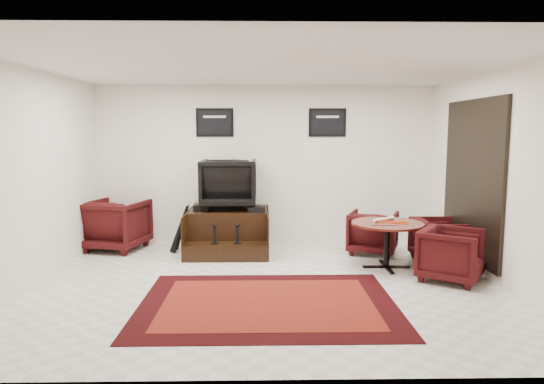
{
  "coord_description": "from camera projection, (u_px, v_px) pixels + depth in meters",
  "views": [
    {
      "loc": [
        -0.05,
        -6.19,
        2.0
      ],
      "look_at": [
        0.08,
        0.9,
        1.11
      ],
      "focal_mm": 32.0,
      "sensor_mm": 36.0,
      "label": 1
    }
  ],
  "objects": [
    {
      "name": "table_chair_back",
      "position": [
        373.0,
        230.0,
        7.94
      ],
      "size": [
        0.95,
        0.92,
        0.76
      ],
      "primitive_type": "imported",
      "rotation": [
        0.0,
        0.0,
        2.76
      ],
      "color": "black",
      "rests_on": "ground"
    },
    {
      "name": "umbrella_black",
      "position": [
        180.0,
        228.0,
        7.96
      ],
      "size": [
        0.31,
        0.11,
        0.82
      ],
      "primitive_type": null,
      "color": "black",
      "rests_on": "ground"
    },
    {
      "name": "armchair_side",
      "position": [
        116.0,
        222.0,
        8.19
      ],
      "size": [
        1.1,
        1.05,
        0.94
      ],
      "primitive_type": "imported",
      "rotation": [
        0.0,
        0.0,
        2.89
      ],
      "color": "black",
      "rests_on": "ground"
    },
    {
      "name": "paper_roll",
      "position": [
        384.0,
        219.0,
        7.18
      ],
      "size": [
        0.37,
        0.29,
        0.05
      ],
      "primitive_type": "cylinder",
      "rotation": [
        0.0,
        1.57,
        0.62
      ],
      "color": "white",
      "rests_on": "meeting_table"
    },
    {
      "name": "umbrella_hooked",
      "position": [
        182.0,
        226.0,
        8.18
      ],
      "size": [
        0.3,
        0.11,
        0.8
      ],
      "primitive_type": null,
      "color": "black",
      "rests_on": "ground"
    },
    {
      "name": "ground",
      "position": [
        267.0,
        283.0,
        6.39
      ],
      "size": [
        6.0,
        6.0,
        0.0
      ],
      "primitive_type": "plane",
      "color": "beige",
      "rests_on": "ground"
    },
    {
      "name": "table_chair_window",
      "position": [
        439.0,
        238.0,
        7.41
      ],
      "size": [
        0.68,
        0.72,
        0.74
      ],
      "primitive_type": "imported",
      "rotation": [
        0.0,
        0.0,
        1.56
      ],
      "color": "black",
      "rests_on": "ground"
    },
    {
      "name": "table_chair_corner",
      "position": [
        452.0,
        252.0,
        6.47
      ],
      "size": [
        1.01,
        1.03,
        0.78
      ],
      "primitive_type": "imported",
      "rotation": [
        0.0,
        0.0,
        0.98
      ],
      "color": "black",
      "rests_on": "ground"
    },
    {
      "name": "table_clutter",
      "position": [
        391.0,
        223.0,
        7.01
      ],
      "size": [
        0.57,
        0.34,
        0.01
      ],
      "color": "#EA450D",
      "rests_on": "meeting_table"
    },
    {
      "name": "shine_chair",
      "position": [
        229.0,
        181.0,
        8.19
      ],
      "size": [
        0.92,
        0.86,
        0.94
      ],
      "primitive_type": "imported",
      "rotation": [
        0.0,
        0.0,
        3.14
      ],
      "color": "black",
      "rests_on": "shine_podium"
    },
    {
      "name": "area_rug",
      "position": [
        268.0,
        303.0,
        5.64
      ],
      "size": [
        2.97,
        2.23,
        0.01
      ],
      "color": "black",
      "rests_on": "ground"
    },
    {
      "name": "meeting_table",
      "position": [
        387.0,
        228.0,
        7.06
      ],
      "size": [
        1.03,
        1.03,
        0.68
      ],
      "color": "#400E09",
      "rests_on": "ground"
    },
    {
      "name": "polish_kit",
      "position": [
        257.0,
        210.0,
        7.86
      ],
      "size": [
        0.28,
        0.21,
        0.09
      ],
      "primitive_type": "cube",
      "rotation": [
        0.0,
        0.0,
        -0.17
      ],
      "color": "black",
      "rests_on": "shine_podium"
    },
    {
      "name": "shine_podium",
      "position": [
        229.0,
        232.0,
        8.16
      ],
      "size": [
        1.34,
        1.38,
        0.69
      ],
      "color": "black",
      "rests_on": "ground"
    },
    {
      "name": "shoes_pair",
      "position": [
        200.0,
        207.0,
        8.06
      ],
      "size": [
        0.23,
        0.28,
        0.1
      ],
      "color": "black",
      "rests_on": "shine_podium"
    },
    {
      "name": "room_shell",
      "position": [
        298.0,
        148.0,
        6.3
      ],
      "size": [
        6.02,
        5.02,
        2.81
      ],
      "color": "white",
      "rests_on": "ground"
    }
  ]
}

